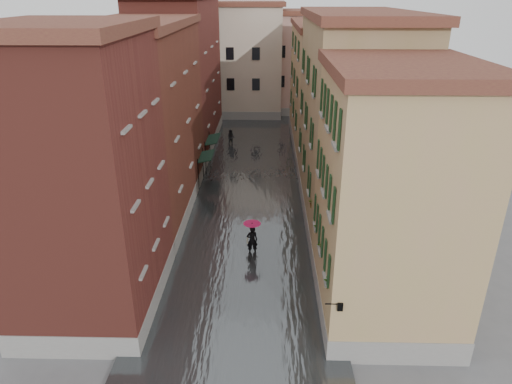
# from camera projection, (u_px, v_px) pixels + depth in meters

# --- Properties ---
(ground) EXTENTS (120.00, 120.00, 0.00)m
(ground) POSITION_uv_depth(u_px,v_px,m) (241.00, 280.00, 25.03)
(ground) COLOR #58585A
(ground) RESTS_ON ground
(floodwater) EXTENTS (10.00, 60.00, 0.20)m
(floodwater) POSITION_uv_depth(u_px,v_px,m) (250.00, 186.00, 36.89)
(floodwater) COLOR #404446
(floodwater) RESTS_ON ground
(building_left_near) EXTENTS (6.00, 8.00, 13.00)m
(building_left_near) POSITION_uv_depth(u_px,v_px,m) (83.00, 184.00, 20.74)
(building_left_near) COLOR brown
(building_left_near) RESTS_ON ground
(building_left_mid) EXTENTS (6.00, 14.00, 12.50)m
(building_left_mid) POSITION_uv_depth(u_px,v_px,m) (144.00, 125.00, 30.91)
(building_left_mid) COLOR #602A1E
(building_left_mid) RESTS_ON ground
(building_left_far) EXTENTS (6.00, 16.00, 14.00)m
(building_left_far) POSITION_uv_depth(u_px,v_px,m) (182.00, 76.00, 44.33)
(building_left_far) COLOR brown
(building_left_far) RESTS_ON ground
(building_right_near) EXTENTS (6.00, 8.00, 11.50)m
(building_right_near) POSITION_uv_depth(u_px,v_px,m) (390.00, 202.00, 20.73)
(building_right_near) COLOR tan
(building_right_near) RESTS_ON ground
(building_right_mid) EXTENTS (6.00, 14.00, 13.00)m
(building_right_mid) POSITION_uv_depth(u_px,v_px,m) (351.00, 123.00, 30.49)
(building_right_mid) COLOR #977B5B
(building_right_mid) RESTS_ON ground
(building_right_far) EXTENTS (6.00, 16.00, 11.50)m
(building_right_far) POSITION_uv_depth(u_px,v_px,m) (325.00, 90.00, 44.52)
(building_right_far) COLOR tan
(building_right_far) RESTS_ON ground
(building_end_cream) EXTENTS (12.00, 9.00, 13.00)m
(building_end_cream) POSITION_uv_depth(u_px,v_px,m) (233.00, 61.00, 57.25)
(building_end_cream) COLOR beige
(building_end_cream) RESTS_ON ground
(building_end_pink) EXTENTS (10.00, 9.00, 12.00)m
(building_end_pink) POSITION_uv_depth(u_px,v_px,m) (303.00, 64.00, 59.08)
(building_end_pink) COLOR tan
(building_end_pink) RESTS_ON ground
(awning_near) EXTENTS (1.09, 2.76, 2.80)m
(awning_near) POSITION_uv_depth(u_px,v_px,m) (206.00, 157.00, 36.30)
(awning_near) COLOR black
(awning_near) RESTS_ON ground
(awning_far) EXTENTS (1.09, 3.14, 2.80)m
(awning_far) POSITION_uv_depth(u_px,v_px,m) (212.00, 140.00, 40.47)
(awning_far) COLOR black
(awning_far) RESTS_ON ground
(wall_lantern) EXTENTS (0.71, 0.22, 0.35)m
(wall_lantern) POSITION_uv_depth(u_px,v_px,m) (339.00, 306.00, 18.23)
(wall_lantern) COLOR black
(wall_lantern) RESTS_ON ground
(window_planters) EXTENTS (0.59, 8.78, 0.84)m
(window_planters) POSITION_uv_depth(u_px,v_px,m) (321.00, 231.00, 22.86)
(window_planters) COLOR brown
(window_planters) RESTS_ON ground
(pedestrian_main) EXTENTS (1.07, 1.07, 2.06)m
(pedestrian_main) POSITION_uv_depth(u_px,v_px,m) (252.00, 235.00, 27.06)
(pedestrian_main) COLOR black
(pedestrian_main) RESTS_ON ground
(pedestrian_far) EXTENTS (0.91, 0.75, 1.69)m
(pedestrian_far) POSITION_uv_depth(u_px,v_px,m) (231.00, 138.00, 46.59)
(pedestrian_far) COLOR black
(pedestrian_far) RESTS_ON ground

